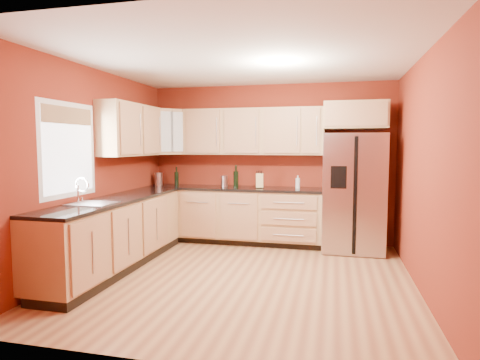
% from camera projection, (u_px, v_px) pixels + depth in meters
% --- Properties ---
extents(floor, '(4.00, 4.00, 0.00)m').
position_uv_depth(floor, '(242.00, 278.00, 4.87)').
color(floor, '#945A39').
rests_on(floor, ground).
extents(ceiling, '(4.00, 4.00, 0.00)m').
position_uv_depth(ceiling, '(242.00, 59.00, 4.64)').
color(ceiling, silver).
rests_on(ceiling, wall_back).
extents(wall_back, '(4.00, 0.04, 2.60)m').
position_uv_depth(wall_back, '(269.00, 163.00, 6.69)').
color(wall_back, maroon).
rests_on(wall_back, floor).
extents(wall_front, '(4.00, 0.04, 2.60)m').
position_uv_depth(wall_front, '(179.00, 189.00, 2.82)').
color(wall_front, maroon).
rests_on(wall_front, floor).
extents(wall_left, '(0.04, 4.00, 2.60)m').
position_uv_depth(wall_left, '(93.00, 169.00, 5.21)').
color(wall_left, maroon).
rests_on(wall_left, floor).
extents(wall_right, '(0.04, 4.00, 2.60)m').
position_uv_depth(wall_right, '(424.00, 174.00, 4.30)').
color(wall_right, maroon).
rests_on(wall_right, floor).
extents(base_cabinets_back, '(2.90, 0.60, 0.88)m').
position_uv_depth(base_cabinets_back, '(233.00, 216.00, 6.60)').
color(base_cabinets_back, tan).
rests_on(base_cabinets_back, floor).
extents(base_cabinets_left, '(0.60, 2.80, 0.88)m').
position_uv_depth(base_cabinets_left, '(115.00, 235.00, 5.22)').
color(base_cabinets_left, tan).
rests_on(base_cabinets_left, floor).
extents(countertop_back, '(2.90, 0.62, 0.04)m').
position_uv_depth(countertop_back, '(233.00, 188.00, 6.55)').
color(countertop_back, black).
rests_on(countertop_back, base_cabinets_back).
extents(countertop_left, '(0.62, 2.80, 0.04)m').
position_uv_depth(countertop_left, '(115.00, 200.00, 5.18)').
color(countertop_left, black).
rests_on(countertop_left, base_cabinets_left).
extents(upper_cabinets_back, '(2.30, 0.33, 0.75)m').
position_uv_depth(upper_cabinets_back, '(253.00, 132.00, 6.55)').
color(upper_cabinets_back, tan).
rests_on(upper_cabinets_back, wall_back).
extents(upper_cabinets_left, '(0.33, 1.35, 0.75)m').
position_uv_depth(upper_cabinets_left, '(131.00, 130.00, 5.83)').
color(upper_cabinets_left, tan).
rests_on(upper_cabinets_left, wall_left).
extents(corner_upper_cabinet, '(0.67, 0.67, 0.75)m').
position_uv_depth(corner_upper_cabinet, '(168.00, 132.00, 6.71)').
color(corner_upper_cabinet, tan).
rests_on(corner_upper_cabinet, wall_back).
extents(over_fridge_cabinet, '(0.92, 0.60, 0.40)m').
position_uv_depth(over_fridge_cabinet, '(355.00, 116.00, 6.03)').
color(over_fridge_cabinet, tan).
rests_on(over_fridge_cabinet, wall_back).
extents(refrigerator, '(0.90, 0.75, 1.78)m').
position_uv_depth(refrigerator, '(353.00, 193.00, 6.06)').
color(refrigerator, '#B8B8BD').
rests_on(refrigerator, floor).
extents(window, '(0.03, 0.90, 1.00)m').
position_uv_depth(window, '(69.00, 150.00, 4.70)').
color(window, white).
rests_on(window, wall_left).
extents(sink_faucet, '(0.50, 0.42, 0.30)m').
position_uv_depth(sink_faucet, '(92.00, 191.00, 4.68)').
color(sink_faucet, white).
rests_on(sink_faucet, countertop_left).
extents(canister_left, '(0.15, 0.15, 0.22)m').
position_uv_depth(canister_left, '(159.00, 179.00, 6.82)').
color(canister_left, '#B8B8BD').
rests_on(canister_left, countertop_back).
extents(canister_right, '(0.11, 0.11, 0.18)m').
position_uv_depth(canister_right, '(224.00, 181.00, 6.61)').
color(canister_right, '#B8B8BD').
rests_on(canister_right, countertop_back).
extents(wine_bottle_a, '(0.10, 0.10, 0.36)m').
position_uv_depth(wine_bottle_a, '(236.00, 176.00, 6.48)').
color(wine_bottle_a, black).
rests_on(wine_bottle_a, countertop_back).
extents(wine_bottle_b, '(0.08, 0.08, 0.32)m').
position_uv_depth(wine_bottle_b, '(177.00, 176.00, 6.82)').
color(wine_bottle_b, black).
rests_on(wine_bottle_b, countertop_back).
extents(knife_block, '(0.13, 0.13, 0.23)m').
position_uv_depth(knife_block, '(260.00, 181.00, 6.42)').
color(knife_block, tan).
rests_on(knife_block, countertop_back).
extents(soap_dispenser, '(0.08, 0.08, 0.21)m').
position_uv_depth(soap_dispenser, '(298.00, 182.00, 6.36)').
color(soap_dispenser, silver).
rests_on(soap_dispenser, countertop_back).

